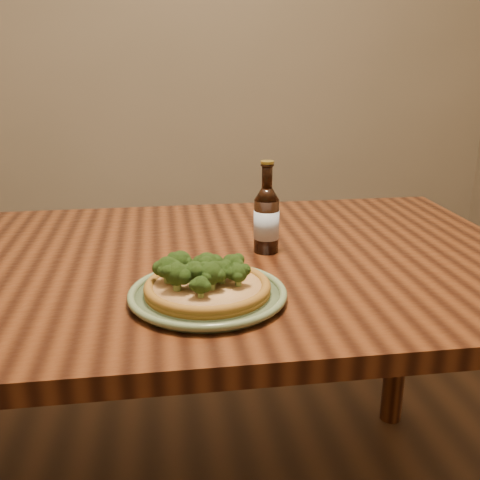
{
  "coord_description": "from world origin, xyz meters",
  "views": [
    {
      "loc": [
        -0.01,
        -1.04,
        1.17
      ],
      "look_at": [
        0.15,
        0.0,
        0.82
      ],
      "focal_mm": 42.0,
      "sensor_mm": 36.0,
      "label": 1
    }
  ],
  "objects": [
    {
      "name": "pizza",
      "position": [
        0.07,
        -0.12,
        0.78
      ],
      "size": [
        0.23,
        0.23,
        0.07
      ],
      "rotation": [
        0.0,
        0.0,
        0.16
      ],
      "color": "#8D6020",
      "rests_on": "plate"
    },
    {
      "name": "plate",
      "position": [
        0.07,
        -0.12,
        0.76
      ],
      "size": [
        0.29,
        0.29,
        0.02
      ],
      "rotation": [
        0.0,
        0.0,
        -0.32
      ],
      "color": "#677B54",
      "rests_on": "table"
    },
    {
      "name": "beer_bottle",
      "position": [
        0.22,
        0.12,
        0.83
      ],
      "size": [
        0.06,
        0.06,
        0.2
      ],
      "rotation": [
        0.0,
        0.0,
        0.17
      ],
      "color": "black",
      "rests_on": "table"
    },
    {
      "name": "table",
      "position": [
        0.0,
        0.1,
        0.66
      ],
      "size": [
        1.6,
        0.9,
        0.75
      ],
      "color": "#4E2410",
      "rests_on": "ground"
    }
  ]
}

